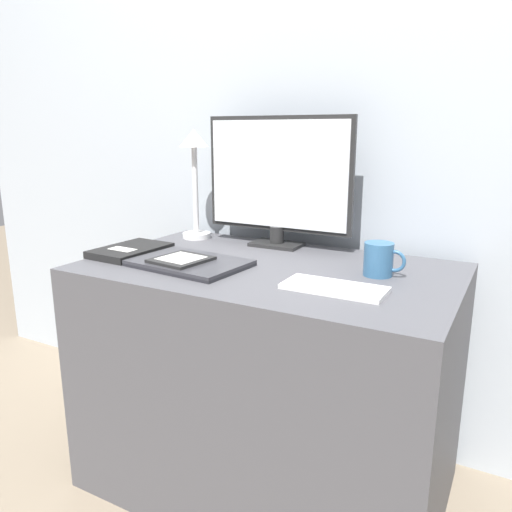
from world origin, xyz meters
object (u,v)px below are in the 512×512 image
at_px(keyboard, 334,287).
at_px(laptop, 190,263).
at_px(monitor, 278,179).
at_px(notebook, 131,251).
at_px(desk_lamp, 195,165).
at_px(ereader, 181,259).
at_px(coffee_mug, 379,259).

height_order(keyboard, laptop, laptop).
xyz_separation_m(monitor, laptop, (-0.11, -0.37, -0.22)).
relative_size(laptop, notebook, 1.38).
xyz_separation_m(desk_lamp, notebook, (-0.04, -0.31, -0.26)).
height_order(laptop, ereader, ereader).
relative_size(monitor, laptop, 1.52).
relative_size(ereader, desk_lamp, 0.43).
height_order(monitor, ereader, monitor).
bearing_deg(laptop, monitor, 73.08).
height_order(keyboard, ereader, ereader).
height_order(monitor, desk_lamp, monitor).
xyz_separation_m(laptop, ereader, (-0.02, -0.02, 0.01)).
height_order(desk_lamp, coffee_mug, desk_lamp).
xyz_separation_m(monitor, keyboard, (0.35, -0.38, -0.23)).
relative_size(laptop, desk_lamp, 0.88).
bearing_deg(coffee_mug, ereader, -160.84).
bearing_deg(desk_lamp, monitor, 4.22).
xyz_separation_m(ereader, coffee_mug, (0.54, 0.19, 0.02)).
relative_size(desk_lamp, notebook, 1.56).
bearing_deg(coffee_mug, keyboard, -108.96).
height_order(keyboard, desk_lamp, desk_lamp).
xyz_separation_m(monitor, coffee_mug, (0.41, -0.20, -0.19)).
distance_m(desk_lamp, notebook, 0.41).
height_order(desk_lamp, notebook, desk_lamp).
bearing_deg(laptop, ereader, -128.86).
bearing_deg(laptop, coffee_mug, 17.76).
xyz_separation_m(keyboard, desk_lamp, (-0.68, 0.36, 0.26)).
relative_size(monitor, notebook, 2.09).
distance_m(monitor, ereader, 0.46).
bearing_deg(notebook, coffee_mug, 10.14).
bearing_deg(desk_lamp, coffee_mug, -13.20).
distance_m(keyboard, desk_lamp, 0.81).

